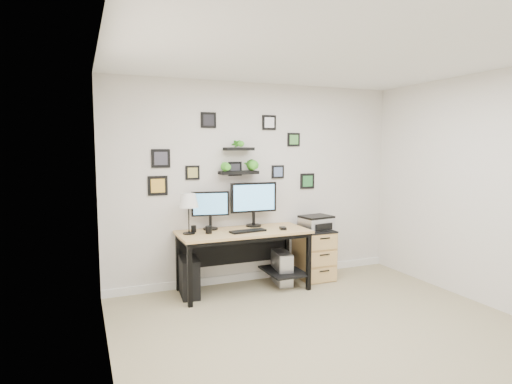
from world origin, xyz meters
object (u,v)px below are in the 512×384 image
desk (245,240)px  table_lamp (188,202)px  mug (209,230)px  pc_tower_grey (282,268)px  printer (316,222)px  monitor_right (254,200)px  file_cabinet (314,254)px  monitor_left (210,207)px  pc_tower_black (189,277)px

desk → table_lamp: bearing=177.0°
mug → pc_tower_grey: bearing=2.4°
printer → table_lamp: bearing=-179.1°
monitor_right → pc_tower_grey: size_ratio=1.38×
mug → pc_tower_grey: 1.15m
monitor_right → file_cabinet: monitor_right is taller
mug → file_cabinet: 1.57m
monitor_left → pc_tower_black: 0.88m
desk → file_cabinet: (1.02, 0.06, -0.29)m
desk → table_lamp: table_lamp is taller
pc_tower_black → printer: bearing=6.7°
pc_tower_black → file_cabinet: bearing=6.5°
file_cabinet → printer: bearing=13.1°
mug → printer: 1.53m
monitor_left → printer: bearing=-5.2°
monitor_right → table_lamp: (-0.89, -0.15, 0.05)m
desk → monitor_left: 0.59m
desk → pc_tower_black: 0.81m
pc_tower_grey → table_lamp: bearing=178.9°
pc_tower_grey → printer: printer is taller
table_lamp → monitor_left: bearing=27.1°
pc_tower_black → printer: printer is taller
file_cabinet → pc_tower_grey: bearing=-174.9°
desk → monitor_right: size_ratio=2.60×
desk → file_cabinet: bearing=3.3°
file_cabinet → table_lamp: bearing=-179.3°
monitor_left → pc_tower_grey: monitor_left is taller
monitor_left → table_lamp: (-0.31, -0.16, 0.11)m
mug → file_cabinet: (1.50, 0.09, -0.46)m
pc_tower_grey → printer: (0.53, 0.05, 0.55)m
mug → printer: size_ratio=0.20×
desk → file_cabinet: size_ratio=2.39×
pc_tower_grey → file_cabinet: size_ratio=0.67×
monitor_right → mug: (-0.67, -0.21, -0.29)m
monitor_left → mug: monitor_left is taller
table_lamp → pc_tower_black: size_ratio=1.05×
monitor_left → printer: (1.44, -0.13, -0.27)m
monitor_left → monitor_right: (0.58, -0.01, 0.06)m
monitor_left → monitor_right: 0.58m
monitor_left → table_lamp: size_ratio=0.99×
monitor_right → table_lamp: size_ratio=1.28×
table_lamp → printer: bearing=0.9°
monitor_left → printer: size_ratio=1.08×
table_lamp → mug: bearing=-16.4°
monitor_right → pc_tower_grey: bearing=-27.8°
desk → pc_tower_black: desk is taller
monitor_left → table_lamp: table_lamp is taller
desk → pc_tower_black: bearing=177.3°
mug → pc_tower_grey: size_ratio=0.20×
table_lamp → pc_tower_grey: 1.53m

